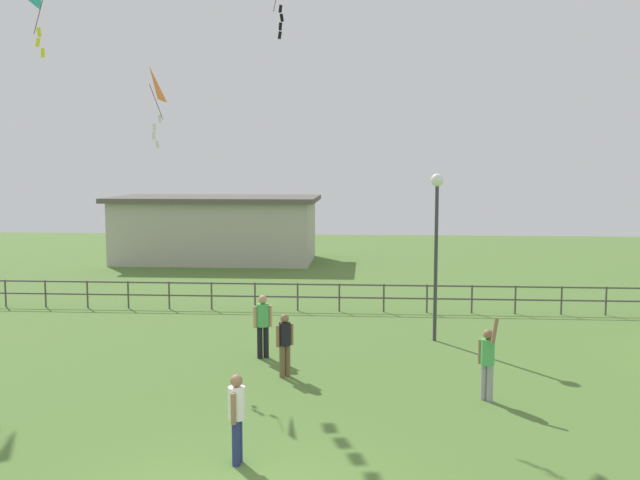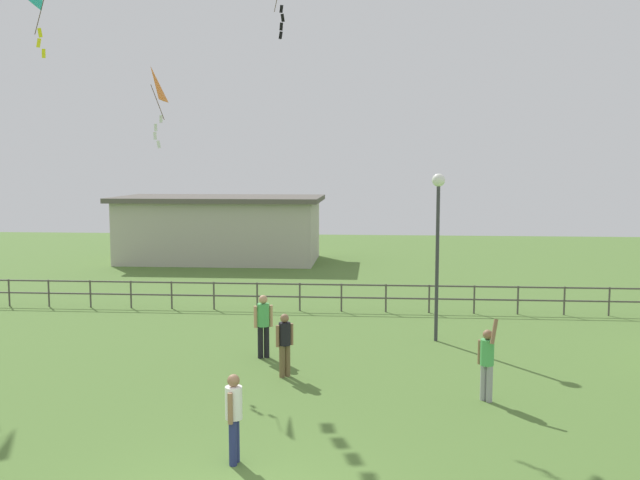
% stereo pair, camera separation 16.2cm
% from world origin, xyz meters
% --- Properties ---
extents(lamppost, '(0.36, 0.36, 4.69)m').
position_xyz_m(lamppost, '(3.78, 10.23, 3.38)').
color(lamppost, '#38383D').
rests_on(lamppost, ground_plane).
extents(person_0, '(0.38, 0.44, 1.79)m').
position_xyz_m(person_0, '(4.41, 5.23, 0.90)').
color(person_0, '#99999E').
rests_on(person_0, ground_plane).
extents(person_1, '(0.38, 0.30, 1.49)m').
position_xyz_m(person_1, '(-0.02, 6.57, 0.86)').
color(person_1, brown).
rests_on(person_1, ground_plane).
extents(person_2, '(0.46, 0.30, 1.63)m').
position_xyz_m(person_2, '(-0.77, 8.13, 0.94)').
color(person_2, black).
rests_on(person_2, ground_plane).
extents(person_3, '(0.28, 0.46, 1.52)m').
position_xyz_m(person_3, '(-0.23, 1.75, 0.87)').
color(person_3, navy).
rests_on(person_3, ground_plane).
extents(kite_6, '(0.54, 0.75, 2.12)m').
position_xyz_m(kite_6, '(-3.83, 9.04, 6.93)').
color(kite_6, orange).
extents(waterfront_railing, '(36.05, 0.06, 0.95)m').
position_xyz_m(waterfront_railing, '(-0.38, 14.00, 0.62)').
color(waterfront_railing, '#4C4742').
rests_on(waterfront_railing, ground_plane).
extents(pavilion_building, '(10.38, 5.40, 3.32)m').
position_xyz_m(pavilion_building, '(-5.87, 26.00, 1.68)').
color(pavilion_building, '#B7B2A3').
rests_on(pavilion_building, ground_plane).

